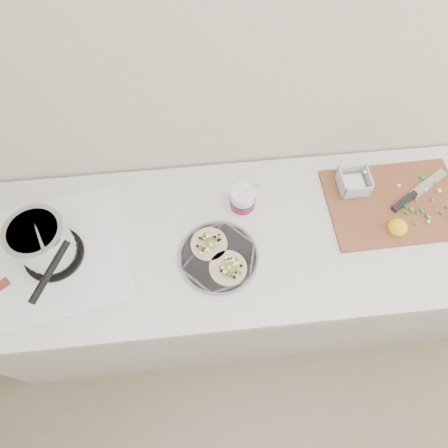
{
  "coord_description": "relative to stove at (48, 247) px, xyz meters",
  "views": [
    {
      "loc": [
        -0.24,
        0.78,
        2.19
      ],
      "look_at": [
        -0.18,
        1.44,
        0.96
      ],
      "focal_mm": 32.0,
      "sensor_mm": 36.0,
      "label": 1
    }
  ],
  "objects": [
    {
      "name": "counter",
      "position": [
        0.78,
        0.03,
        -0.53
      ],
      "size": [
        2.44,
        0.66,
        0.9
      ],
      "color": "beige",
      "rests_on": "ground"
    },
    {
      "name": "stove",
      "position": [
        0.0,
        0.0,
        0.0
      ],
      "size": [
        0.58,
        0.55,
        0.24
      ],
      "rotation": [
        0.0,
        0.0,
        0.17
      ],
      "color": "silver",
      "rests_on": "counter"
    },
    {
      "name": "taco_plate",
      "position": [
        0.57,
        -0.06,
        -0.06
      ],
      "size": [
        0.28,
        0.28,
        0.04
      ],
      "rotation": [
        0.0,
        0.0,
        0.27
      ],
      "color": "slate",
      "rests_on": "counter"
    },
    {
      "name": "tub",
      "position": [
        0.68,
        0.13,
        -0.01
      ],
      "size": [
        0.09,
        0.09,
        0.21
      ],
      "rotation": [
        0.0,
        0.0,
        -0.11
      ],
      "color": "white",
      "rests_on": "counter"
    },
    {
      "name": "cutboard",
      "position": [
        1.24,
        0.1,
        -0.06
      ],
      "size": [
        0.51,
        0.36,
        0.08
      ],
      "rotation": [
        0.0,
        0.0,
        0.02
      ],
      "color": "brown",
      "rests_on": "counter"
    }
  ]
}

